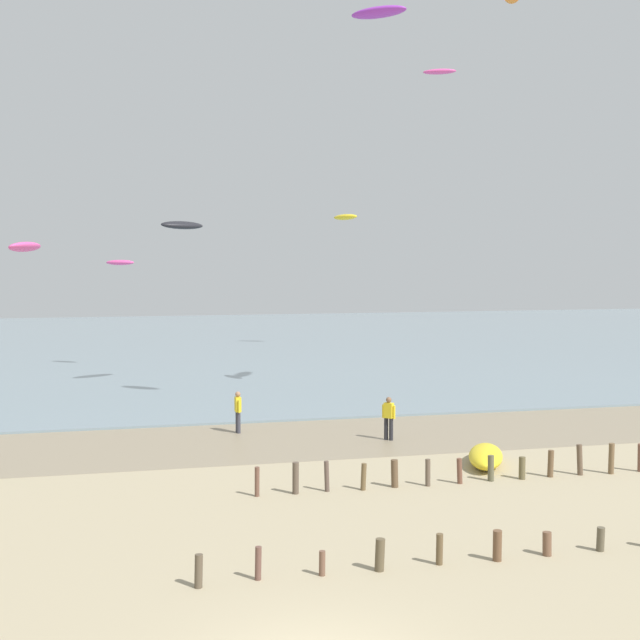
{
  "coord_description": "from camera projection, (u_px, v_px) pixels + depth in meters",
  "views": [
    {
      "loc": [
        -3.3,
        -14.09,
        7.13
      ],
      "look_at": [
        2.43,
        9.99,
        5.35
      ],
      "focal_mm": 47.98,
      "sensor_mm": 36.0,
      "label": 1
    }
  ],
  "objects": [
    {
      "name": "kite_aloft_9",
      "position": [
        182.0,
        225.0,
        45.82
      ],
      "size": [
        2.73,
        2.09,
        0.56
      ],
      "primitive_type": "ellipsoid",
      "rotation": [
        -0.17,
        0.0,
        3.66
      ],
      "color": "black"
    },
    {
      "name": "grounded_kite",
      "position": [
        486.0,
        456.0,
        29.48
      ],
      "size": [
        2.38,
        3.39,
        0.64
      ],
      "primitive_type": "ellipsoid",
      "rotation": [
        0.0,
        0.0,
        1.14
      ],
      "color": "yellow",
      "rests_on": "ground"
    },
    {
      "name": "kite_aloft_6",
      "position": [
        439.0,
        72.0,
        60.56
      ],
      "size": [
        2.45,
        1.7,
        0.39
      ],
      "primitive_type": "ellipsoid",
      "rotation": [
        0.02,
        0.0,
        5.84
      ],
      "color": "#E54C99"
    },
    {
      "name": "person_mid_beach",
      "position": [
        389.0,
        417.0,
        33.55
      ],
      "size": [
        0.43,
        0.43,
        1.71
      ],
      "color": "#232328",
      "rests_on": "ground"
    },
    {
      "name": "person_nearest_camera",
      "position": [
        238.0,
        411.0,
        34.95
      ],
      "size": [
        0.24,
        0.57,
        1.71
      ],
      "color": "#383842",
      "rests_on": "ground"
    },
    {
      "name": "groyne_near",
      "position": [
        513.0,
        545.0,
        20.28
      ],
      "size": [
        15.56,
        0.33,
        0.76
      ],
      "color": "brown",
      "rests_on": "ground"
    },
    {
      "name": "kite_aloft_8",
      "position": [
        25.0,
        247.0,
        34.93
      ],
      "size": [
        1.64,
        2.27,
        0.58
      ],
      "primitive_type": "ellipsoid",
      "rotation": [
        0.39,
        0.0,
        4.25
      ],
      "color": "#E54C99"
    },
    {
      "name": "wet_sand_strip",
      "position": [
        208.0,
        444.0,
        32.9
      ],
      "size": [
        120.0,
        7.38,
        0.01
      ],
      "primitive_type": "cube",
      "color": "gray",
      "rests_on": "ground"
    },
    {
      "name": "groyne_mid",
      "position": [
        550.0,
        464.0,
        27.86
      ],
      "size": [
        18.48,
        0.35,
        1.04
      ],
      "color": "brown",
      "rests_on": "ground"
    },
    {
      "name": "sea",
      "position": [
        159.0,
        345.0,
        70.43
      ],
      "size": [
        160.0,
        70.0,
        0.1
      ],
      "primitive_type": "cube",
      "color": "gray",
      "rests_on": "ground"
    },
    {
      "name": "kite_aloft_4",
      "position": [
        345.0,
        217.0,
        45.19
      ],
      "size": [
        1.27,
        2.03,
        0.33
      ],
      "primitive_type": "ellipsoid",
      "rotation": [
        -0.03,
        0.0,
        1.93
      ],
      "color": "yellow"
    },
    {
      "name": "kite_aloft_1",
      "position": [
        120.0,
        262.0,
        54.2
      ],
      "size": [
        2.08,
        1.79,
        0.36
      ],
      "primitive_type": "ellipsoid",
      "rotation": [
        -0.04,
        0.0,
        2.51
      ],
      "color": "#E54C99"
    },
    {
      "name": "kite_aloft_10",
      "position": [
        379.0,
        12.0,
        35.94
      ],
      "size": [
        2.45,
        2.28,
        0.49
      ],
      "primitive_type": "ellipsoid",
      "rotation": [
        -0.12,
        0.0,
        5.57
      ],
      "color": "purple"
    }
  ]
}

